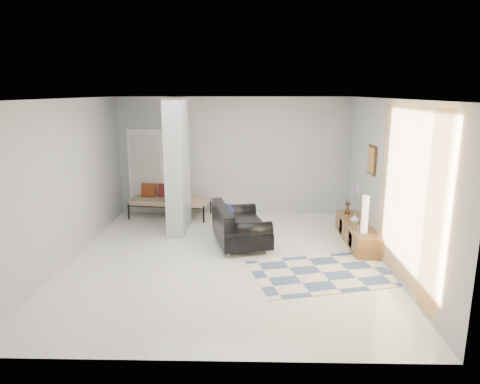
{
  "coord_description": "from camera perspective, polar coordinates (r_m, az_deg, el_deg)",
  "views": [
    {
      "loc": [
        0.4,
        -7.17,
        2.91
      ],
      "look_at": [
        0.22,
        0.6,
        1.08
      ],
      "focal_mm": 32.0,
      "sensor_mm": 36.0,
      "label": 1
    }
  ],
  "objects": [
    {
      "name": "wall_front",
      "position": [
        4.46,
        -3.97,
        -6.62
      ],
      "size": [
        6.0,
        0.0,
        6.0
      ],
      "primitive_type": "plane",
      "rotation": [
        -1.57,
        0.0,
        0.0
      ],
      "color": "#B4B7B8",
      "rests_on": "ground"
    },
    {
      "name": "loveseat",
      "position": [
        8.35,
        -0.32,
        -4.58
      ],
      "size": [
        1.24,
        1.72,
        0.76
      ],
      "rotation": [
        0.0,
        0.0,
        0.23
      ],
      "color": "silver",
      "rests_on": "floor"
    },
    {
      "name": "ceiling",
      "position": [
        7.19,
        -1.94,
        12.34
      ],
      "size": [
        6.0,
        6.0,
        0.0
      ],
      "primitive_type": "plane",
      "rotation": [
        3.14,
        0.0,
        0.0
      ],
      "color": "white",
      "rests_on": "wall_back"
    },
    {
      "name": "hallway_door",
      "position": [
        10.61,
        -12.37,
        2.66
      ],
      "size": [
        0.85,
        0.06,
        2.04
      ],
      "primitive_type": "cube",
      "color": "white",
      "rests_on": "floor"
    },
    {
      "name": "vase",
      "position": [
        8.68,
        15.06,
        -3.46
      ],
      "size": [
        0.19,
        0.19,
        0.17
      ],
      "primitive_type": "imported",
      "rotation": [
        0.0,
        0.0,
        0.15
      ],
      "color": "silver",
      "rests_on": "media_console"
    },
    {
      "name": "wall_back",
      "position": [
        10.29,
        -0.94,
        4.79
      ],
      "size": [
        6.0,
        0.0,
        6.0
      ],
      "primitive_type": "plane",
      "rotation": [
        1.57,
        0.0,
        0.0
      ],
      "color": "#B4B7B8",
      "rests_on": "ground"
    },
    {
      "name": "bronze_figurine",
      "position": [
        9.27,
        14.16,
        -2.05
      ],
      "size": [
        0.15,
        0.15,
        0.26
      ],
      "primitive_type": null,
      "rotation": [
        0.0,
        0.0,
        0.14
      ],
      "color": "#302215",
      "rests_on": "media_console"
    },
    {
      "name": "wall_art",
      "position": [
        8.49,
        17.18,
        4.11
      ],
      "size": [
        0.04,
        0.45,
        0.55
      ],
      "primitive_type": "cube",
      "color": "#3E2411",
      "rests_on": "wall_right"
    },
    {
      "name": "wall_right",
      "position": [
        7.7,
        19.05,
        1.18
      ],
      "size": [
        0.0,
        6.0,
        6.0
      ],
      "primitive_type": "plane",
      "rotation": [
        1.57,
        0.0,
        -1.57
      ],
      "color": "#B4B7B8",
      "rests_on": "ground"
    },
    {
      "name": "partition_column",
      "position": [
        9.03,
        -8.3,
        3.46
      ],
      "size": [
        0.35,
        1.2,
        2.8
      ],
      "primitive_type": "cube",
      "color": "#B6BBBE",
      "rests_on": "floor"
    },
    {
      "name": "wall_left",
      "position": [
        7.98,
        -21.99,
        1.35
      ],
      "size": [
        0.0,
        6.0,
        6.0
      ],
      "primitive_type": "plane",
      "rotation": [
        1.57,
        0.0,
        1.57
      ],
      "color": "#B4B7B8",
      "rests_on": "ground"
    },
    {
      "name": "curtain",
      "position": [
        6.6,
        21.37,
        -0.48
      ],
      "size": [
        0.0,
        2.55,
        2.55
      ],
      "primitive_type": "plane",
      "rotation": [
        1.57,
        0.0,
        1.57
      ],
      "color": "gold",
      "rests_on": "wall_right"
    },
    {
      "name": "cylinder_lamp",
      "position": [
        8.08,
        16.33,
        -2.87
      ],
      "size": [
        0.13,
        0.13,
        0.69
      ],
      "primitive_type": "cylinder",
      "color": "white",
      "rests_on": "media_console"
    },
    {
      "name": "daybed",
      "position": [
        10.29,
        -9.39,
        -0.99
      ],
      "size": [
        1.9,
        0.99,
        0.77
      ],
      "rotation": [
        0.0,
        0.0,
        -0.13
      ],
      "color": "black",
      "rests_on": "floor"
    },
    {
      "name": "floor",
      "position": [
        7.75,
        -1.78,
        -8.83
      ],
      "size": [
        6.0,
        6.0,
        0.0
      ],
      "primitive_type": "plane",
      "color": "white",
      "rests_on": "ground"
    },
    {
      "name": "area_rug",
      "position": [
        7.28,
        10.86,
        -10.55
      ],
      "size": [
        2.52,
        1.98,
        0.01
      ],
      "primitive_type": "cube",
      "rotation": [
        0.0,
        0.0,
        0.24
      ],
      "color": "beige",
      "rests_on": "floor"
    },
    {
      "name": "media_console",
      "position": [
        8.78,
        15.27,
        -5.21
      ],
      "size": [
        0.45,
        1.94,
        0.8
      ],
      "color": "brown",
      "rests_on": "floor"
    }
  ]
}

